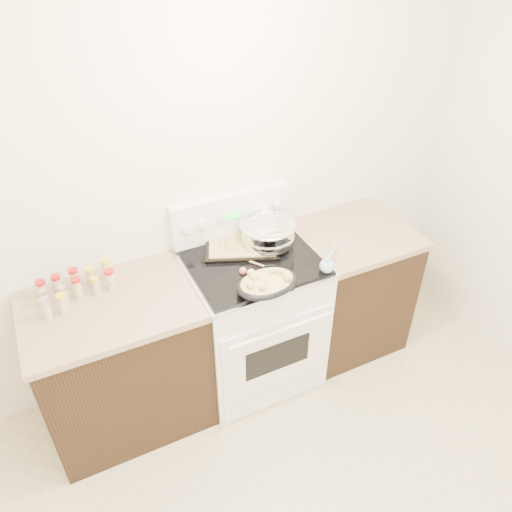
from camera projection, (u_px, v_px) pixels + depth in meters
room_shell at (366, 351)px, 1.30m from camera, size 4.10×3.60×2.75m
counter_left at (123, 362)px, 2.90m from camera, size 0.93×0.67×0.92m
counter_right at (347, 287)px, 3.45m from camera, size 0.73×0.67×0.92m
kitchen_range at (252, 316)px, 3.17m from camera, size 0.78×0.73×1.22m
mixing_bowl at (268, 235)px, 2.97m from camera, size 0.43×0.43×0.19m
roasting_pan at (267, 283)px, 2.65m from camera, size 0.36×0.26×0.11m
baking_sheet at (241, 245)px, 2.98m from camera, size 0.51×0.44×0.06m
wooden_spoon at (244, 267)px, 2.82m from camera, size 0.16×0.22×0.04m
blue_ladle at (327, 264)px, 2.80m from camera, size 0.23×0.21×0.10m
spice_jars at (75, 287)px, 2.64m from camera, size 0.39×0.24×0.13m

